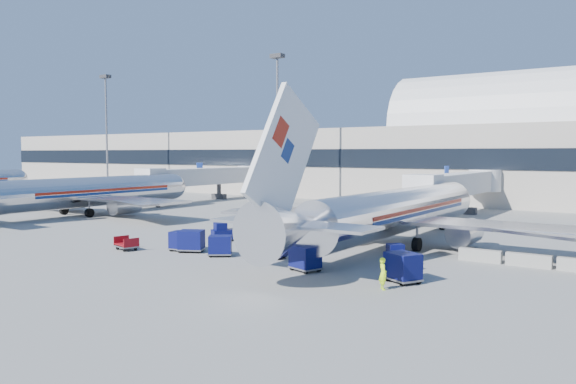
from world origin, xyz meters
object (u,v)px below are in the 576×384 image
Objects in this scene: mast_west at (277,107)px; cart_train_b at (191,240)px; jetbridge_near at (461,185)px; cart_solo_near at (305,257)px; tug_lead at (269,247)px; cart_open_red at (127,245)px; airliner_main at (392,212)px; tug_left at (225,232)px; airliner_mid at (83,192)px; mast_far_west at (106,116)px; cart_train_a at (220,245)px; cart_solo_far at (403,267)px; barrier_mid at (529,260)px; cart_train_c at (182,241)px; barrier_near at (480,255)px; tug_right at (398,257)px; ramp_worker at (383,274)px; jetbridge_mid at (210,177)px.

mast_west is 43.35m from cart_train_b.
jetbridge_near is 11.92× the size of cart_solo_near.
tug_lead is 1.23× the size of cart_open_red.
tug_lead is (-3.20, -36.23, -3.16)m from jetbridge_near.
jetbridge_near is 11.26× the size of cart_train_b.
airliner_main is at bearing -84.78° from jetbridge_near.
airliner_mid is at bearing 111.18° from tug_left.
mast_far_west reaches higher than jetbridge_near.
cart_train_a is 14.94m from cart_solo_far.
mast_west is at bearing 139.64° from airliner_main.
mast_west reaches higher than barrier_mid.
barrier_near is at bearing 12.41° from cart_train_c.
mast_west is 11.18× the size of cart_train_c.
mast_west is at bearing 179.80° from tug_right.
cart_train_b is at bearing -153.69° from cart_solo_far.
tug_right is 6.46m from cart_solo_near.
airliner_main is at bearing 0.00° from airliner_mid.
barrier_mid is at bearing 87.78° from cart_solo_far.
cart_train_c is at bearing -138.45° from airliner_main.
ramp_worker reaches higher than cart_solo_far.
cart_solo_near is at bearing -147.66° from cart_solo_far.
jetbridge_near is 38.55m from cart_train_a.
airliner_mid is 32.11m from cart_train_b.
airliner_main is at bearing 16.38° from cart_train_b.
jetbridge_mid is 48.64m from cart_open_red.
mast_far_west is 9.26× the size of cart_train_b.
barrier_near is (52.40, -28.81, -3.48)m from jetbridge_mid.
jetbridge_mid is (-2.40, 26.30, 1.00)m from airliner_mid.
cart_solo_far is (75.96, -37.34, -13.83)m from mast_far_west.
cart_train_c is 4.61m from cart_open_red.
ramp_worker reaches higher than cart_train_b.
barrier_near is 1.61× the size of ramp_worker.
tug_lead is at bearing 1.51° from cart_train_c.
cart_open_red is (-4.02, -2.21, -0.47)m from cart_train_c.
cart_solo_far is at bearing -16.44° from tug_lead.
tug_lead is 7.62m from cart_train_c.
airliner_mid reaches higher than ramp_worker.
mast_far_west is at bearing -159.96° from tug_right.
tug_left is 5.97m from cart_train_c.
cart_solo_far reaches higher than barrier_near.
jetbridge_near is at bearing 84.13° from cart_open_red.
tug_left is at bearing 144.72° from tug_lead.
airliner_mid is 13.17× the size of tug_left.
cart_train_b is (-9.68, -37.77, -3.00)m from jetbridge_near.
jetbridge_mid reaches higher than barrier_near.
cart_train_b is (57.92, -36.96, -13.86)m from mast_far_west.
cart_solo_near reaches higher than barrier_near.
airliner_main is 18.44× the size of cart_train_c.
cart_train_c is 18.95m from ramp_worker.
mast_far_west reaches higher than cart_open_red.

